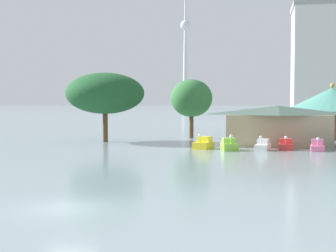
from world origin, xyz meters
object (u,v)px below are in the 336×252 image
at_px(pedal_boat_yellow, 204,144).
at_px(pedal_boat_white, 263,146).
at_px(green_roof_pavilion, 332,108).
at_px(distant_broadcast_tower, 185,32).
at_px(pedal_boat_lime, 229,145).
at_px(boathouse, 278,125).
at_px(shoreline_tree_mid, 191,98).
at_px(shoreline_tree_tall_left, 105,93).
at_px(pedal_boat_red, 286,145).
at_px(pedal_boat_pink, 317,146).

relative_size(pedal_boat_yellow, pedal_boat_white, 1.12).
relative_size(green_roof_pavilion, distant_broadcast_tower, 0.08).
bearing_deg(pedal_boat_white, pedal_boat_lime, -67.15).
distance_m(pedal_boat_white, green_roof_pavilion, 22.94).
bearing_deg(pedal_boat_yellow, boathouse, 137.31).
height_order(shoreline_tree_mid, distant_broadcast_tower, distant_broadcast_tower).
distance_m(pedal_boat_yellow, shoreline_tree_tall_left, 16.64).
relative_size(pedal_boat_white, boathouse, 0.22).
xyz_separation_m(pedal_boat_red, shoreline_tree_mid, (-12.64, 15.92, 5.33)).
relative_size(pedal_boat_yellow, shoreline_tree_mid, 0.37).
bearing_deg(green_roof_pavilion, boathouse, -120.14).
height_order(pedal_boat_lime, pedal_boat_white, pedal_boat_lime).
bearing_deg(shoreline_tree_mid, pedal_boat_lime, -69.55).
relative_size(green_roof_pavilion, shoreline_tree_mid, 1.61).
relative_size(shoreline_tree_tall_left, shoreline_tree_mid, 1.20).
height_order(shoreline_tree_tall_left, distant_broadcast_tower, distant_broadcast_tower).
xyz_separation_m(pedal_boat_white, shoreline_tree_tall_left, (-20.36, 7.82, 5.89)).
bearing_deg(pedal_boat_lime, pedal_boat_red, 90.28).
bearing_deg(shoreline_tree_mid, shoreline_tree_tall_left, -138.27).
xyz_separation_m(pedal_boat_yellow, distant_broadcast_tower, (-57.29, 363.18, 66.82)).
bearing_deg(pedal_boat_white, pedal_boat_yellow, -84.67).
height_order(pedal_boat_lime, shoreline_tree_tall_left, shoreline_tree_tall_left).
relative_size(pedal_boat_red, distant_broadcast_tower, 0.01).
bearing_deg(shoreline_tree_tall_left, green_roof_pavilion, 22.29).
distance_m(pedal_boat_white, shoreline_tree_mid, 20.44).
relative_size(pedal_boat_yellow, pedal_boat_lime, 1.18).
xyz_separation_m(pedal_boat_yellow, pedal_boat_white, (6.51, -0.68, -0.06)).
distance_m(pedal_boat_yellow, pedal_boat_lime, 3.26).
xyz_separation_m(pedal_boat_pink, shoreline_tree_mid, (-15.90, 16.47, 5.32)).
height_order(pedal_boat_white, boathouse, boathouse).
distance_m(pedal_boat_lime, pedal_boat_pink, 9.40).
relative_size(pedal_boat_red, boathouse, 0.18).
height_order(pedal_boat_white, distant_broadcast_tower, distant_broadcast_tower).
bearing_deg(shoreline_tree_mid, boathouse, -41.93).
distance_m(shoreline_tree_tall_left, distant_broadcast_tower, 363.84).
distance_m(pedal_boat_red, boathouse, 5.57).
distance_m(pedal_boat_lime, shoreline_tree_mid, 19.56).
height_order(shoreline_tree_tall_left, shoreline_tree_mid, shoreline_tree_tall_left).
height_order(pedal_boat_yellow, green_roof_pavilion, green_roof_pavilion).
bearing_deg(pedal_boat_red, pedal_boat_pink, 83.07).
relative_size(pedal_boat_red, green_roof_pavilion, 0.17).
height_order(pedal_boat_yellow, pedal_boat_pink, pedal_boat_yellow).
bearing_deg(green_roof_pavilion, pedal_boat_lime, -122.93).
bearing_deg(pedal_boat_white, shoreline_tree_tall_left, -99.70).
height_order(boathouse, distant_broadcast_tower, distant_broadcast_tower).
distance_m(pedal_boat_pink, boathouse, 7.20).
bearing_deg(pedal_boat_red, shoreline_tree_mid, -138.88).
height_order(pedal_boat_yellow, shoreline_tree_mid, shoreline_tree_mid).
bearing_deg(pedal_boat_red, distant_broadcast_tower, -166.98).
xyz_separation_m(shoreline_tree_tall_left, shoreline_tree_mid, (10.20, 9.10, -0.56)).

